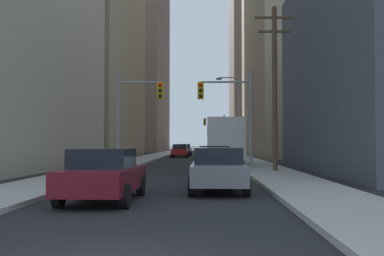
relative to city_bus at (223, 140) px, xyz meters
name	(u,v)px	position (x,y,z in m)	size (l,w,h in m)	color
sidewalk_left	(157,155)	(-7.56, 20.73, -1.85)	(2.89, 160.00, 0.15)	#9E9E99
sidewalk_right	(235,156)	(2.23, 20.73, -1.85)	(2.89, 160.00, 0.15)	#9E9E99
city_bus	(223,140)	(0.00, 0.00, 0.00)	(2.67, 11.51, 3.40)	silver
sedan_maroon	(104,175)	(-4.27, -21.90, -1.16)	(1.95, 4.22, 1.52)	maroon
sedan_grey	(218,169)	(-0.92, -19.30, -1.16)	(1.95, 4.21, 1.52)	slate
sedan_silver	(214,159)	(-0.90, -10.45, -1.16)	(1.95, 4.25, 1.52)	#B7BABF
sedan_red	(180,151)	(-4.39, 16.18, -1.16)	(1.95, 4.22, 1.52)	maroon
sedan_blue	(184,150)	(-4.27, 23.26, -1.16)	(1.95, 4.26, 1.52)	navy
traffic_signal_near_left	(138,105)	(-5.54, -7.81, 2.07)	(2.85, 0.44, 6.00)	gray
traffic_signal_near_right	(228,104)	(-0.02, -7.81, 2.09)	(3.33, 0.44, 6.00)	gray
traffic_signal_far_right	(215,127)	(0.01, 32.68, 2.09)	(3.27, 0.44, 6.00)	gray
utility_pole_right	(275,85)	(2.51, -9.84, 3.02)	(2.20, 0.28, 9.35)	brown
street_lamp_right	(235,110)	(1.17, 3.18, 2.57)	(2.08, 0.32, 7.50)	gray
building_left_mid_office	(33,50)	(-22.20, 17.18, 10.88)	(23.76, 22.88, 25.63)	tan
building_left_far_tower	(114,22)	(-21.30, 58.55, 25.74)	(21.81, 27.79, 55.34)	#66564C
building_right_mid_block	(320,38)	(13.54, 22.67, 13.35)	(18.19, 27.97, 30.56)	tan
building_right_far_highrise	(283,5)	(15.30, 60.12, 29.63)	(22.52, 19.79, 63.12)	#66564C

